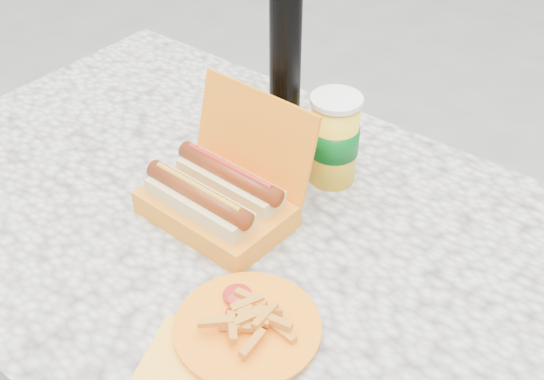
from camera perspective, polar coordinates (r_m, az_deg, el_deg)
The scene contains 4 objects.
picnic_table at distance 1.17m, azimuth -3.86°, elevation -6.13°, with size 1.20×0.80×0.75m.
hotdog_box at distance 1.07m, azimuth -4.49°, elevation -0.51°, with size 0.23×0.20×0.18m.
fries_plate at distance 0.91m, azimuth -2.38°, elevation -11.54°, with size 0.20×0.29×0.04m.
soda_cup at distance 1.13m, azimuth 5.21°, elevation 4.27°, with size 0.08×0.08×0.16m.
Camera 1 is at (0.57, -0.60, 1.46)m, focal length 45.00 mm.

